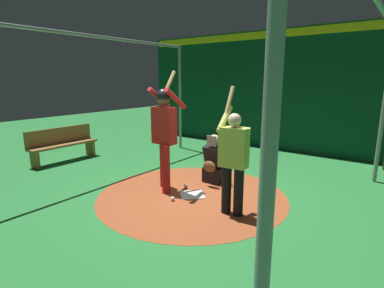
{
  "coord_description": "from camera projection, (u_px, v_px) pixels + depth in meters",
  "views": [
    {
      "loc": [
        4.1,
        3.06,
        2.08
      ],
      "look_at": [
        0.0,
        0.0,
        0.95
      ],
      "focal_mm": 28.16,
      "sensor_mm": 36.0,
      "label": 1
    }
  ],
  "objects": [
    {
      "name": "ground_plane",
      "position": [
        192.0,
        195.0,
        5.45
      ],
      "size": [
        25.62,
        25.62,
        0.0
      ],
      "primitive_type": "plane",
      "color": "#287A38"
    },
    {
      "name": "dirt_circle",
      "position": [
        192.0,
        195.0,
        5.45
      ],
      "size": [
        3.39,
        3.39,
        0.01
      ],
      "primitive_type": "cylinder",
      "color": "#9E4C28",
      "rests_on": "ground"
    },
    {
      "name": "home_plate",
      "position": [
        192.0,
        195.0,
        5.44
      ],
      "size": [
        0.59,
        0.59,
        0.01
      ],
      "primitive_type": "cube",
      "rotation": [
        0.0,
        0.0,
        0.79
      ],
      "color": "white",
      "rests_on": "dirt_circle"
    },
    {
      "name": "batter",
      "position": [
        164.0,
        129.0,
        5.49
      ],
      "size": [
        0.68,
        0.49,
        2.21
      ],
      "color": "maroon",
      "rests_on": "ground"
    },
    {
      "name": "catcher",
      "position": [
        215.0,
        164.0,
        6.06
      ],
      "size": [
        0.58,
        0.4,
        0.98
      ],
      "color": "black",
      "rests_on": "ground"
    },
    {
      "name": "visitor",
      "position": [
        233.0,
        157.0,
        4.52
      ],
      "size": [
        0.54,
        0.53,
        1.96
      ],
      "rotation": [
        0.0,
        0.0,
        0.11
      ],
      "color": "black",
      "rests_on": "ground"
    },
    {
      "name": "back_wall",
      "position": [
        285.0,
        91.0,
        8.56
      ],
      "size": [
        0.22,
        9.62,
        3.42
      ],
      "color": "#0C3D26",
      "rests_on": "ground"
    },
    {
      "name": "cage_frame",
      "position": [
        192.0,
        77.0,
        5.0
      ],
      "size": [
        5.74,
        5.18,
        2.96
      ],
      "color": "gray",
      "rests_on": "ground"
    },
    {
      "name": "bench",
      "position": [
        63.0,
        144.0,
        7.62
      ],
      "size": [
        1.75,
        0.36,
        0.85
      ],
      "color": "olive",
      "rests_on": "ground"
    },
    {
      "name": "baseball_0",
      "position": [
        206.0,
        178.0,
        6.23
      ],
      "size": [
        0.07,
        0.07,
        0.07
      ],
      "primitive_type": "sphere",
      "color": "white",
      "rests_on": "dirt_circle"
    },
    {
      "name": "baseball_1",
      "position": [
        186.0,
        186.0,
        5.81
      ],
      "size": [
        0.07,
        0.07,
        0.07
      ],
      "primitive_type": "sphere",
      "color": "white",
      "rests_on": "dirt_circle"
    },
    {
      "name": "baseball_2",
      "position": [
        173.0,
        199.0,
        5.18
      ],
      "size": [
        0.07,
        0.07,
        0.07
      ],
      "primitive_type": "sphere",
      "color": "white",
      "rests_on": "dirt_circle"
    }
  ]
}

